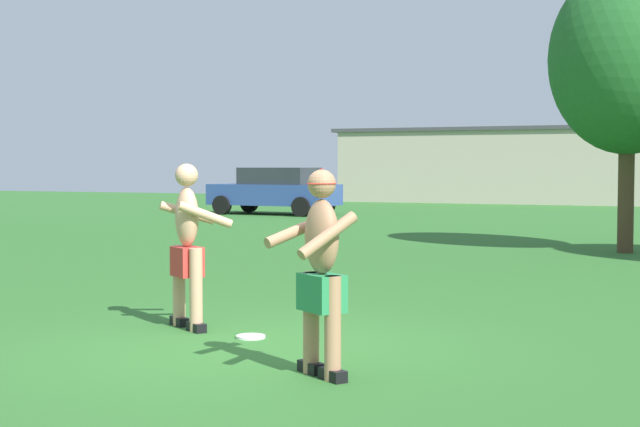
{
  "coord_description": "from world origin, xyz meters",
  "views": [
    {
      "loc": [
        3.94,
        -7.46,
        1.66
      ],
      "look_at": [
        0.08,
        1.64,
        1.15
      ],
      "focal_mm": 52.32,
      "sensor_mm": 36.0,
      "label": 1
    }
  ],
  "objects_px": {
    "frisbee": "(251,337)",
    "car_blue_mid_lot": "(275,190)",
    "tree_left_field": "(628,59)",
    "player_with_cap": "(321,264)",
    "player_in_red": "(188,243)"
  },
  "relations": [
    {
      "from": "frisbee",
      "to": "player_in_red",
      "type": "bearing_deg",
      "value": 165.31
    },
    {
      "from": "player_in_red",
      "to": "car_blue_mid_lot",
      "type": "xyz_separation_m",
      "value": [
        -8.74,
        20.17,
        -0.05
      ]
    },
    {
      "from": "tree_left_field",
      "to": "frisbee",
      "type": "bearing_deg",
      "value": -103.48
    },
    {
      "from": "player_with_cap",
      "to": "player_in_red",
      "type": "relative_size",
      "value": 0.98
    },
    {
      "from": "frisbee",
      "to": "car_blue_mid_lot",
      "type": "relative_size",
      "value": 0.06
    },
    {
      "from": "frisbee",
      "to": "car_blue_mid_lot",
      "type": "xyz_separation_m",
      "value": [
        -9.57,
        20.38,
        0.81
      ]
    },
    {
      "from": "player_in_red",
      "to": "frisbee",
      "type": "relative_size",
      "value": 5.91
    },
    {
      "from": "player_in_red",
      "to": "tree_left_field",
      "type": "distance_m",
      "value": 11.22
    },
    {
      "from": "frisbee",
      "to": "car_blue_mid_lot",
      "type": "height_order",
      "value": "car_blue_mid_lot"
    },
    {
      "from": "frisbee",
      "to": "tree_left_field",
      "type": "xyz_separation_m",
      "value": [
        2.53,
        10.56,
        3.64
      ]
    },
    {
      "from": "player_in_red",
      "to": "frisbee",
      "type": "xyz_separation_m",
      "value": [
        0.82,
        -0.22,
        -0.87
      ]
    },
    {
      "from": "player_in_red",
      "to": "player_with_cap",
      "type": "bearing_deg",
      "value": -35.06
    },
    {
      "from": "player_with_cap",
      "to": "frisbee",
      "type": "relative_size",
      "value": 5.78
    },
    {
      "from": "tree_left_field",
      "to": "car_blue_mid_lot",
      "type": "bearing_deg",
      "value": 140.94
    },
    {
      "from": "player_in_red",
      "to": "car_blue_mid_lot",
      "type": "bearing_deg",
      "value": 113.44
    }
  ]
}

